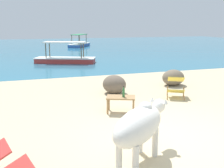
# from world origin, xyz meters

# --- Properties ---
(sand_beach) EXTENTS (18.00, 14.00, 0.04)m
(sand_beach) POSITION_xyz_m (0.00, 0.00, 0.02)
(sand_beach) COLOR #CCB78E
(sand_beach) RESTS_ON ground
(water_surface) EXTENTS (60.00, 36.00, 0.03)m
(water_surface) POSITION_xyz_m (0.00, 22.00, 0.00)
(water_surface) COLOR teal
(water_surface) RESTS_ON ground
(cow) EXTENTS (1.61, 1.48, 1.03)m
(cow) POSITION_xyz_m (-1.08, -0.83, 0.72)
(cow) COLOR silver
(cow) RESTS_ON sand_beach
(low_bench_table) EXTENTS (0.87, 0.70, 0.44)m
(low_bench_table) POSITION_xyz_m (-0.48, 1.77, 0.41)
(low_bench_table) COLOR #A37A4C
(low_bench_table) RESTS_ON sand_beach
(bottle) EXTENTS (0.07, 0.07, 0.30)m
(bottle) POSITION_xyz_m (-0.43, 1.72, 0.60)
(bottle) COLOR #2D6B38
(bottle) RESTS_ON low_bench_table
(deck_chair_near) EXTENTS (0.84, 0.93, 0.68)m
(deck_chair_near) POSITION_xyz_m (1.72, 2.66, 0.42)
(deck_chair_near) COLOR #A37A4C
(deck_chair_near) RESTS_ON sand_beach
(deck_chair_far) EXTENTS (0.87, 0.71, 0.68)m
(deck_chair_far) POSITION_xyz_m (-3.22, -0.94, 0.42)
(deck_chair_far) COLOR #A37A4C
(deck_chair_far) RESTS_ON sand_beach
(shore_rock_large) EXTENTS (0.93, 1.02, 0.63)m
(shore_rock_large) POSITION_xyz_m (-0.01, 3.75, 0.35)
(shore_rock_large) COLOR #6B5B4C
(shore_rock_large) RESTS_ON sand_beach
(shore_rock_medium) EXTENTS (1.17, 1.09, 0.61)m
(shore_rock_medium) POSITION_xyz_m (2.55, 4.21, 0.35)
(shore_rock_medium) COLOR #756651
(shore_rock_medium) RESTS_ON sand_beach
(boat_red) EXTENTS (3.84, 2.43, 1.29)m
(boat_red) POSITION_xyz_m (-0.52, 11.87, 0.29)
(boat_red) COLOR #C63833
(boat_red) RESTS_ON water_surface
(boat_blue) EXTENTS (2.96, 3.71, 1.29)m
(boat_blue) POSITION_xyz_m (2.65, 23.47, 0.29)
(boat_blue) COLOR #3866B7
(boat_blue) RESTS_ON water_surface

